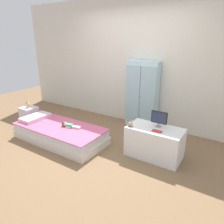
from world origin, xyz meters
name	(u,v)px	position (x,y,z in m)	size (l,w,h in m)	color
ground_plane	(91,149)	(0.00, 0.00, -0.01)	(10.00, 10.00, 0.02)	brown
back_wall	(134,63)	(0.00, 1.57, 1.35)	(6.40, 0.05, 2.70)	silver
bed	(60,133)	(-0.70, -0.06, 0.15)	(1.79, 0.82, 0.30)	silver
pillow	(35,117)	(-1.40, -0.06, 0.33)	(0.32, 0.58, 0.07)	silver
doll	(68,125)	(-0.55, 0.00, 0.34)	(0.39, 0.16, 0.10)	#4CA375
nightstand	(30,116)	(-1.85, 0.12, 0.21)	(0.32, 0.32, 0.41)	silver
table_lamp	(28,102)	(-1.85, 0.12, 0.53)	(0.11, 0.11, 0.18)	#B7B2AD
wardrobe	(142,95)	(0.29, 1.42, 0.72)	(0.69, 0.25, 1.43)	silver
tv_stand	(154,142)	(1.03, 0.38, 0.26)	(0.89, 0.48, 0.51)	white
tv_monitor	(159,118)	(1.04, 0.46, 0.66)	(0.26, 0.10, 0.26)	#99999E
rocking_horse_toy	(131,124)	(0.67, 0.21, 0.56)	(0.09, 0.04, 0.11)	#8E6642
book_red	(157,131)	(1.09, 0.27, 0.52)	(0.15, 0.09, 0.01)	#CC3838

